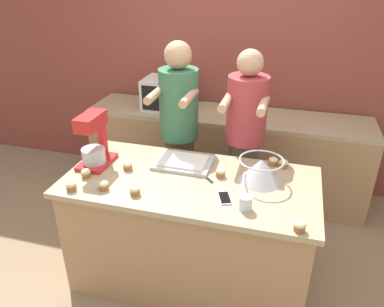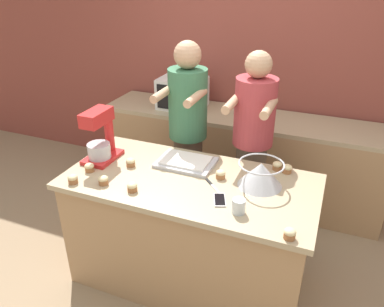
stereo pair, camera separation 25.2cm
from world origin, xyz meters
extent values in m
plane|color=#937A5B|center=(0.00, 0.00, 0.00)|extent=(16.00, 16.00, 0.00)
cube|color=brown|center=(0.00, 1.67, 1.35)|extent=(10.00, 0.06, 2.70)
cube|color=#A87F56|center=(0.00, 0.00, 0.42)|extent=(1.67, 0.80, 0.85)
cube|color=tan|center=(0.00, 0.00, 0.87)|extent=(1.74, 0.85, 0.04)
cube|color=#A87F56|center=(0.00, 1.32, 0.42)|extent=(2.80, 0.60, 0.85)
cube|color=tan|center=(0.00, 1.32, 0.87)|extent=(2.80, 0.60, 0.04)
cylinder|color=brown|center=(-0.28, 0.64, 0.45)|extent=(0.25, 0.25, 0.90)
cylinder|color=#38704C|center=(-0.28, 0.64, 1.19)|extent=(0.32, 0.32, 0.58)
sphere|color=tan|center=(-0.28, 0.64, 1.59)|extent=(0.22, 0.22, 0.22)
cylinder|color=tan|center=(-0.41, 0.47, 1.32)|extent=(0.06, 0.34, 0.06)
cylinder|color=tan|center=(-0.14, 0.47, 1.32)|extent=(0.06, 0.34, 0.06)
cylinder|color=brown|center=(0.28, 0.64, 0.47)|extent=(0.25, 0.25, 0.93)
cylinder|color=#A8383D|center=(0.28, 0.64, 1.20)|extent=(0.32, 0.32, 0.53)
sphere|color=tan|center=(0.28, 0.64, 1.56)|extent=(0.20, 0.20, 0.20)
cylinder|color=tan|center=(0.14, 0.47, 1.31)|extent=(0.06, 0.34, 0.06)
cylinder|color=tan|center=(0.41, 0.47, 1.31)|extent=(0.06, 0.34, 0.06)
cube|color=red|center=(-0.73, 0.03, 0.90)|extent=(0.20, 0.30, 0.03)
cylinder|color=red|center=(-0.73, 0.15, 1.05)|extent=(0.07, 0.07, 0.26)
cube|color=red|center=(-0.73, 0.02, 1.23)|extent=(0.13, 0.26, 0.10)
cylinder|color=#BCBCC1|center=(-0.73, 0.00, 0.97)|extent=(0.17, 0.17, 0.11)
cone|color=#BCBCC1|center=(0.46, 0.11, 0.97)|extent=(0.30, 0.30, 0.17)
torus|color=#BCBCC1|center=(0.46, 0.11, 1.05)|extent=(0.30, 0.30, 0.01)
cube|color=#BCBCC1|center=(-0.11, 0.19, 0.90)|extent=(0.42, 0.30, 0.02)
cube|color=white|center=(-0.11, 0.19, 0.92)|extent=(0.34, 0.24, 0.02)
cube|color=silver|center=(-0.62, 1.32, 1.04)|extent=(0.45, 0.36, 0.31)
cube|color=black|center=(-0.66, 1.13, 1.04)|extent=(0.31, 0.01, 0.24)
cube|color=#2D2D2D|center=(-0.46, 1.13, 1.04)|extent=(0.09, 0.01, 0.24)
cube|color=silver|center=(0.27, -0.17, 0.89)|extent=(0.12, 0.16, 0.01)
cube|color=black|center=(0.27, -0.17, 0.90)|extent=(0.10, 0.14, 0.00)
cylinder|color=silver|center=(0.41, -0.24, 0.94)|extent=(0.08, 0.08, 0.09)
cube|color=#BCBCC1|center=(0.21, -0.06, 0.89)|extent=(0.11, 0.11, 0.01)
cube|color=black|center=(0.14, 0.02, 0.89)|extent=(0.07, 0.07, 0.01)
cylinder|color=#9E6038|center=(-0.47, 0.01, 0.91)|extent=(0.06, 0.06, 0.03)
ellipsoid|color=beige|center=(-0.47, 0.01, 0.93)|extent=(0.07, 0.07, 0.04)
cylinder|color=#9E6038|center=(-0.51, -0.27, 0.91)|extent=(0.06, 0.06, 0.03)
ellipsoid|color=beige|center=(-0.51, -0.27, 0.93)|extent=(0.07, 0.07, 0.04)
cylinder|color=#9E6038|center=(0.53, 0.36, 0.91)|extent=(0.06, 0.06, 0.03)
ellipsoid|color=beige|center=(0.53, 0.36, 0.93)|extent=(0.07, 0.07, 0.04)
cylinder|color=#9E6038|center=(0.73, -0.37, 0.91)|extent=(0.06, 0.06, 0.03)
ellipsoid|color=beige|center=(0.73, -0.37, 0.93)|extent=(0.07, 0.07, 0.04)
cylinder|color=#9E6038|center=(-0.29, -0.28, 0.91)|extent=(0.06, 0.06, 0.03)
ellipsoid|color=beige|center=(-0.29, -0.28, 0.93)|extent=(0.07, 0.07, 0.04)
cylinder|color=#9E6038|center=(-0.71, -0.34, 0.91)|extent=(0.06, 0.06, 0.03)
ellipsoid|color=beige|center=(-0.71, -0.34, 0.93)|extent=(0.07, 0.07, 0.04)
cylinder|color=#9E6038|center=(0.19, 0.10, 0.91)|extent=(0.06, 0.06, 0.03)
ellipsoid|color=beige|center=(0.19, 0.10, 0.93)|extent=(0.07, 0.07, 0.04)
cylinder|color=#9E6038|center=(0.60, 0.35, 0.91)|extent=(0.06, 0.06, 0.03)
ellipsoid|color=beige|center=(0.60, 0.35, 0.93)|extent=(0.07, 0.07, 0.04)
cylinder|color=#9E6038|center=(-0.70, -0.16, 0.91)|extent=(0.06, 0.06, 0.03)
ellipsoid|color=beige|center=(-0.70, -0.16, 0.93)|extent=(0.07, 0.07, 0.04)
camera|label=1|loc=(0.61, -2.12, 2.21)|focal=35.00mm
camera|label=2|loc=(0.84, -2.04, 2.21)|focal=35.00mm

